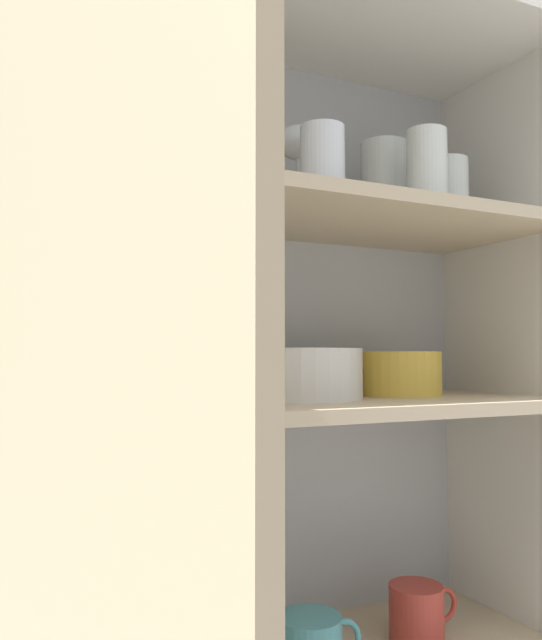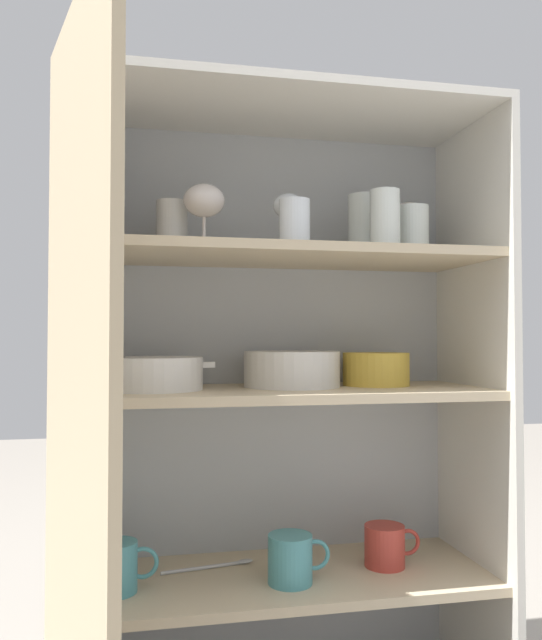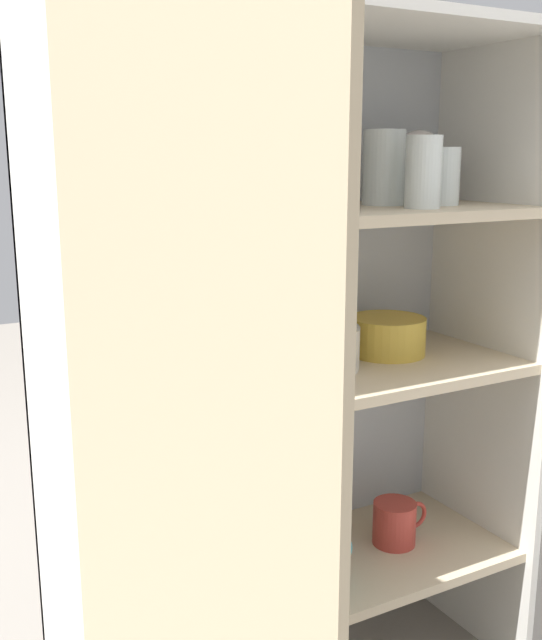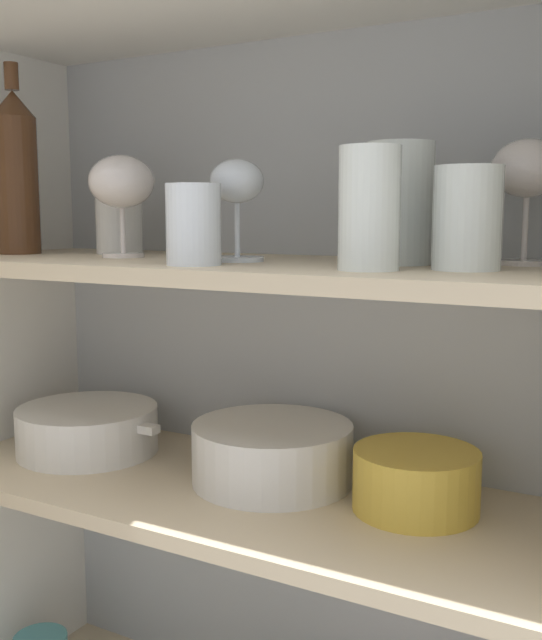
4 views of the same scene
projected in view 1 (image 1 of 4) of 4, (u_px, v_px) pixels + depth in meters
The scene contains 19 objects.
cupboard_back_panel at pixel (248, 413), 1.11m from camera, with size 0.93×0.02×1.29m, color #B2B7BC.
cupboard_side_right at pixel (511, 411), 1.15m from camera, with size 0.02×0.37×1.29m, color white.
cupboard_top_panel at pixel (291, 10), 0.99m from camera, with size 0.93×0.37×0.02m, color white.
shelf_board_middle at pixel (292, 407), 0.96m from camera, with size 0.89×0.33×0.02m, color beige.
shelf_board_upper at pixel (292, 213), 0.97m from camera, with size 0.89×0.33×0.02m, color beige.
cupboard_door at pixel (43, 506), 0.42m from camera, with size 0.15×0.45×1.29m.
tumbler_glass_0 at pixel (320, 159), 0.89m from camera, with size 0.06×0.06×0.09m.
tumbler_glass_1 at pixel (128, 160), 0.93m from camera, with size 0.07×0.07×0.11m.
tumbler_glass_2 at pixel (384, 183), 1.10m from camera, with size 0.08×0.08×0.14m.
tumbler_glass_3 at pixel (447, 191), 1.09m from camera, with size 0.07×0.07×0.11m.
tumbler_glass_4 at pixel (427, 170), 1.00m from camera, with size 0.07×0.07×0.13m.
wine_glass_0 at pixel (423, 181), 1.21m from camera, with size 0.08×0.08×0.14m.
wine_glass_1 at pixel (184, 123), 0.89m from camera, with size 0.09×0.09×0.14m.
wine_glass_2 at pixel (298, 149), 0.97m from camera, with size 0.07×0.07×0.13m.
wine_bottle at pixel (36, 81), 0.81m from camera, with size 0.06×0.06×0.28m.
plate_stack_white at pixel (295, 374), 1.01m from camera, with size 0.22×0.22×0.08m.
mixing_bowl_large at pixel (397, 372), 1.10m from camera, with size 0.15×0.15×0.08m.
casserole_dish at pixel (101, 380), 0.85m from camera, with size 0.27×0.21×0.07m.
coffee_mug_primary at pixel (418, 613), 1.04m from camera, with size 0.13×0.09×0.09m.
Camera 1 is at (-0.44, -0.69, 0.75)m, focal length 35.00 mm.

